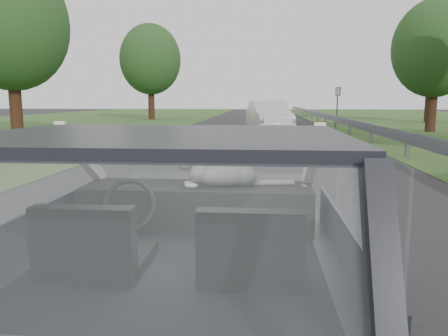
% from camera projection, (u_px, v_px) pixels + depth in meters
% --- Properties ---
extents(subject_car, '(1.80, 4.00, 1.45)m').
position_uv_depth(subject_car, '(182.00, 254.00, 2.48)').
color(subject_car, black).
rests_on(subject_car, ground).
extents(dashboard, '(1.58, 0.45, 0.30)m').
position_uv_depth(dashboard, '(198.00, 206.00, 3.08)').
color(dashboard, black).
rests_on(dashboard, subject_car).
extents(driver_seat, '(0.50, 0.72, 0.42)m').
position_uv_depth(driver_seat, '(93.00, 242.00, 2.21)').
color(driver_seat, black).
rests_on(driver_seat, subject_car).
extents(passenger_seat, '(0.50, 0.72, 0.42)m').
position_uv_depth(passenger_seat, '(251.00, 247.00, 2.14)').
color(passenger_seat, black).
rests_on(passenger_seat, subject_car).
extents(steering_wheel, '(0.36, 0.36, 0.04)m').
position_uv_depth(steering_wheel, '(129.00, 205.00, 2.81)').
color(steering_wheel, black).
rests_on(steering_wheel, dashboard).
extents(cat, '(0.62, 0.33, 0.27)m').
position_uv_depth(cat, '(224.00, 174.00, 3.00)').
color(cat, gray).
rests_on(cat, dashboard).
extents(guardrail, '(0.05, 90.00, 0.32)m').
position_uv_depth(guardrail, '(403.00, 137.00, 11.97)').
color(guardrail, slate).
rests_on(guardrail, ground).
extents(other_car, '(2.62, 4.90, 1.53)m').
position_uv_depth(other_car, '(269.00, 116.00, 21.33)').
color(other_car, silver).
rests_on(other_car, ground).
extents(highway_sign, '(0.28, 0.96, 2.39)m').
position_uv_depth(highway_sign, '(337.00, 106.00, 28.35)').
color(highway_sign, '#0D4D1B').
rests_on(highway_sign, ground).
extents(tree_2, '(4.87, 4.87, 6.21)m').
position_uv_depth(tree_2, '(434.00, 68.00, 21.10)').
color(tree_2, '#224B1B').
rests_on(tree_2, ground).
extents(tree_3, '(6.32, 6.32, 7.95)m').
position_uv_depth(tree_3, '(432.00, 65.00, 30.36)').
color(tree_3, '#224B1B').
rests_on(tree_3, ground).
extents(tree_5, '(4.78, 4.78, 7.15)m').
position_uv_depth(tree_5, '(12.00, 51.00, 18.00)').
color(tree_5, '#224B1B').
rests_on(tree_5, ground).
extents(tree_6, '(5.07, 5.07, 7.23)m').
position_uv_depth(tree_6, '(151.00, 73.00, 34.39)').
color(tree_6, '#224B1B').
rests_on(tree_6, ground).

